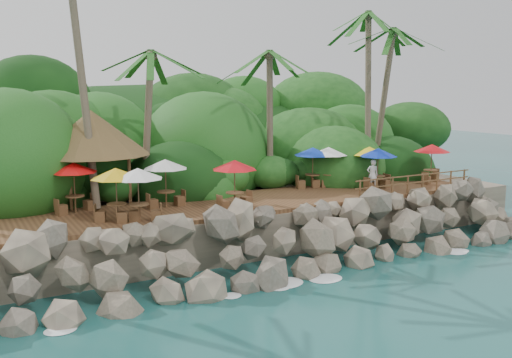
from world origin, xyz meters
TOP-DOWN VIEW (x-y plane):
  - ground at (0.00, 0.00)m, footprint 140.00×140.00m
  - land_base at (0.00, 16.00)m, footprint 32.00×25.20m
  - jungle_hill at (0.00, 23.50)m, footprint 44.80×28.00m
  - seawall at (0.00, 2.00)m, footprint 29.00×4.00m
  - terrace at (0.00, 6.00)m, footprint 26.00×5.00m
  - jungle_foliage at (0.00, 15.00)m, footprint 44.00×16.00m
  - foam_line at (0.00, 0.30)m, footprint 25.20×0.80m
  - palms at (-0.70, 8.65)m, footprint 30.63×7.58m
  - palapa at (-7.31, 9.48)m, footprint 5.68×5.68m
  - dining_clusters at (0.79, 6.03)m, footprint 22.57×5.32m
  - railing at (8.66, 3.65)m, footprint 8.30×0.10m
  - waiter at (6.96, 5.20)m, footprint 0.75×0.64m

SIDE VIEW (x-z plane):
  - ground at x=0.00m, z-range 0.00..0.00m
  - jungle_hill at x=0.00m, z-range -7.70..7.70m
  - jungle_foliage at x=0.00m, z-range -6.00..6.00m
  - foam_line at x=0.00m, z-range 0.00..0.06m
  - land_base at x=0.00m, z-range 0.00..2.10m
  - seawall at x=0.00m, z-range 0.00..2.30m
  - terrace at x=0.00m, z-range 2.10..2.30m
  - railing at x=8.66m, z-range 2.41..3.41m
  - waiter at x=6.96m, z-range 2.30..4.06m
  - dining_clusters at x=0.79m, z-range 3.07..5.40m
  - palapa at x=-7.31m, z-range 3.49..8.09m
  - palms at x=-0.70m, z-range 5.18..18.07m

